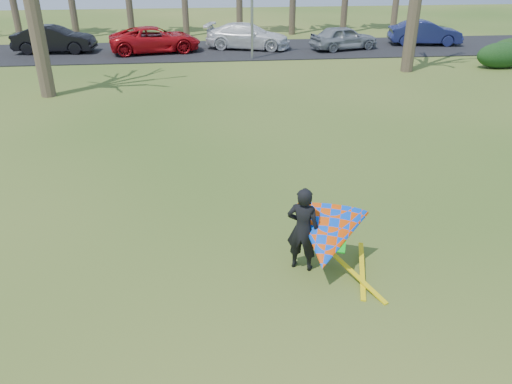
{
  "coord_description": "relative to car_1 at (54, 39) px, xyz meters",
  "views": [
    {
      "loc": [
        -1.13,
        -8.09,
        6.13
      ],
      "look_at": [
        0.0,
        2.0,
        1.1
      ],
      "focal_mm": 35.0,
      "sensor_mm": 36.0,
      "label": 1
    }
  ],
  "objects": [
    {
      "name": "ground",
      "position": [
        10.09,
        -25.22,
        -0.87
      ],
      "size": [
        100.0,
        100.0,
        0.0
      ],
      "primitive_type": "plane",
      "color": "#1B4F11",
      "rests_on": "ground"
    },
    {
      "name": "parking_strip",
      "position": [
        10.09,
        -0.22,
        -0.84
      ],
      "size": [
        46.0,
        7.0,
        0.06
      ],
      "primitive_type": "cube",
      "color": "black",
      "rests_on": "ground"
    },
    {
      "name": "hedge_near",
      "position": [
        25.51,
        -7.05,
        -0.17
      ],
      "size": [
        2.8,
        1.27,
        1.4
      ],
      "primitive_type": "ellipsoid",
      "color": "#143513",
      "rests_on": "ground"
    },
    {
      "name": "hedge_far",
      "position": [
        26.79,
        -5.95,
        -0.16
      ],
      "size": [
        2.57,
        1.21,
        1.43
      ],
      "primitive_type": "ellipsoid",
      "color": "#163413",
      "rests_on": "ground"
    },
    {
      "name": "car_1",
      "position": [
        0.0,
        0.0,
        0.0
      ],
      "size": [
        5.0,
        1.98,
        1.62
      ],
      "primitive_type": "imported",
      "rotation": [
        0.0,
        0.0,
        1.52
      ],
      "color": "black",
      "rests_on": "parking_strip"
    },
    {
      "name": "car_2",
      "position": [
        6.26,
        -0.56,
        -0.03
      ],
      "size": [
        5.97,
        3.51,
        1.56
      ],
      "primitive_type": "imported",
      "rotation": [
        0.0,
        0.0,
        1.74
      ],
      "color": "red",
      "rests_on": "parking_strip"
    },
    {
      "name": "car_3",
      "position": [
        12.15,
        0.02,
        -0.02
      ],
      "size": [
        5.85,
        3.68,
        1.58
      ],
      "primitive_type": "imported",
      "rotation": [
        0.0,
        0.0,
        1.28
      ],
      "color": "white",
      "rests_on": "parking_strip"
    },
    {
      "name": "car_4",
      "position": [
        18.27,
        -0.99,
        -0.07
      ],
      "size": [
        4.66,
        2.83,
        1.48
      ],
      "primitive_type": "imported",
      "rotation": [
        0.0,
        0.0,
        1.84
      ],
      "color": "gray",
      "rests_on": "parking_strip"
    },
    {
      "name": "car_5",
      "position": [
        24.19,
        0.13,
        -0.03
      ],
      "size": [
        4.94,
        2.36,
        1.56
      ],
      "primitive_type": "imported",
      "rotation": [
        0.0,
        0.0,
        1.42
      ],
      "color": "navy",
      "rests_on": "parking_strip"
    },
    {
      "name": "kite_flyer",
      "position": [
        11.28,
        -24.9,
        -0.01
      ],
      "size": [
        2.13,
        2.39,
        2.02
      ],
      "color": "black",
      "rests_on": "ground"
    }
  ]
}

